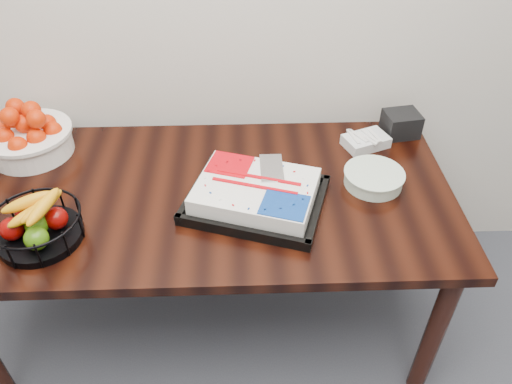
{
  "coord_description": "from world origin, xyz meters",
  "views": [
    {
      "loc": [
        0.13,
        0.59,
        1.92
      ],
      "look_at": [
        0.17,
        1.89,
        0.83
      ],
      "focal_mm": 35.0,
      "sensor_mm": 36.0,
      "label": 1
    }
  ],
  "objects_px": {
    "tangerine_bowl": "(27,133)",
    "napkin_box": "(401,124)",
    "table": "(209,208)",
    "cake_tray": "(256,194)",
    "plate_stack": "(374,178)",
    "fruit_basket": "(37,224)"
  },
  "relations": [
    {
      "from": "cake_tray",
      "to": "plate_stack",
      "type": "bearing_deg",
      "value": 12.43
    },
    {
      "from": "cake_tray",
      "to": "plate_stack",
      "type": "xyz_separation_m",
      "value": [
        0.44,
        0.1,
        -0.02
      ]
    },
    {
      "from": "table",
      "to": "cake_tray",
      "type": "xyz_separation_m",
      "value": [
        0.18,
        -0.08,
        0.13
      ]
    },
    {
      "from": "tangerine_bowl",
      "to": "fruit_basket",
      "type": "relative_size",
      "value": 1.17
    },
    {
      "from": "fruit_basket",
      "to": "tangerine_bowl",
      "type": "bearing_deg",
      "value": 109.56
    },
    {
      "from": "cake_tray",
      "to": "napkin_box",
      "type": "distance_m",
      "value": 0.76
    },
    {
      "from": "cake_tray",
      "to": "fruit_basket",
      "type": "height_order",
      "value": "fruit_basket"
    },
    {
      "from": "cake_tray",
      "to": "fruit_basket",
      "type": "distance_m",
      "value": 0.73
    },
    {
      "from": "fruit_basket",
      "to": "cake_tray",
      "type": "bearing_deg",
      "value": 11.79
    },
    {
      "from": "plate_stack",
      "to": "cake_tray",
      "type": "bearing_deg",
      "value": -167.57
    },
    {
      "from": "plate_stack",
      "to": "napkin_box",
      "type": "relative_size",
      "value": 1.59
    },
    {
      "from": "table",
      "to": "napkin_box",
      "type": "distance_m",
      "value": 0.88
    },
    {
      "from": "tangerine_bowl",
      "to": "table",
      "type": "bearing_deg",
      "value": -20.54
    },
    {
      "from": "tangerine_bowl",
      "to": "cake_tray",
      "type": "bearing_deg",
      "value": -21.32
    },
    {
      "from": "table",
      "to": "cake_tray",
      "type": "bearing_deg",
      "value": -24.42
    },
    {
      "from": "table",
      "to": "napkin_box",
      "type": "height_order",
      "value": "napkin_box"
    },
    {
      "from": "tangerine_bowl",
      "to": "plate_stack",
      "type": "xyz_separation_m",
      "value": [
        1.33,
        -0.25,
        -0.07
      ]
    },
    {
      "from": "napkin_box",
      "to": "cake_tray",
      "type": "bearing_deg",
      "value": -145.5
    },
    {
      "from": "cake_tray",
      "to": "tangerine_bowl",
      "type": "height_order",
      "value": "tangerine_bowl"
    },
    {
      "from": "cake_tray",
      "to": "plate_stack",
      "type": "height_order",
      "value": "cake_tray"
    },
    {
      "from": "table",
      "to": "napkin_box",
      "type": "bearing_deg",
      "value": 23.63
    },
    {
      "from": "tangerine_bowl",
      "to": "napkin_box",
      "type": "distance_m",
      "value": 1.51
    }
  ]
}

